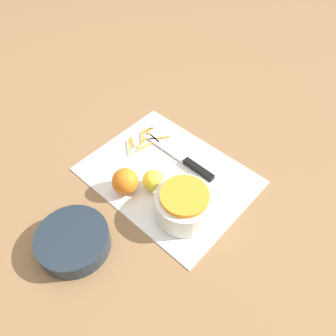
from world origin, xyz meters
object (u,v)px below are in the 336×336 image
bowl_speckled (184,204)px  knife (190,164)px  orange_left (125,181)px  lemon (154,180)px  bowl_dark (73,241)px

bowl_speckled → knife: bowl_speckled is taller
orange_left → bowl_speckled: bearing=-163.9°
orange_left → lemon: size_ratio=1.23×
bowl_speckled → lemon: size_ratio=2.55×
knife → lemon: lemon is taller
bowl_speckled → knife: 0.18m
bowl_dark → knife: bowl_dark is taller
bowl_dark → orange_left: 0.21m
bowl_speckled → knife: size_ratio=0.57×
bowl_speckled → knife: (0.10, -0.14, -0.04)m
bowl_dark → orange_left: bearing=-81.3°
bowl_speckled → bowl_dark: 0.29m
bowl_speckled → bowl_dark: (0.14, 0.26, -0.02)m
bowl_dark → lemon: 0.27m
orange_left → bowl_dark: bearing=98.7°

